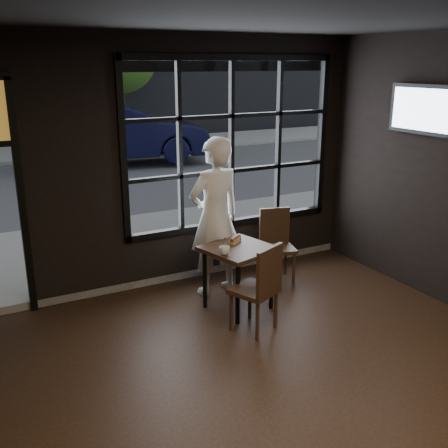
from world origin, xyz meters
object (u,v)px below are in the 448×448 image
cafe_table (238,278)px  man (215,217)px  chair_near (254,287)px  navy_car (120,133)px

cafe_table → man: bearing=78.5°
chair_near → cafe_table: bearing=-125.1°
navy_car → cafe_table: bearing=-179.4°
chair_near → navy_car: navy_car is taller
cafe_table → man: man is taller
navy_car → chair_near: bearing=-179.6°
chair_near → navy_car: bearing=-123.0°
man → navy_car: (1.58, 9.03, -0.08)m
man → chair_near: bearing=78.2°
chair_near → man: man is taller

